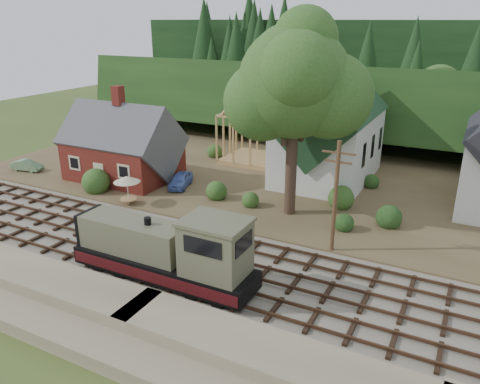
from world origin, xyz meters
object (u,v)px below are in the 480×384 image
at_px(locomotive, 169,252).
at_px(car_green, 27,165).
at_px(patio_set, 127,180).
at_px(car_blue, 181,180).

bearing_deg(locomotive, car_green, 156.98).
xyz_separation_m(locomotive, patio_set, (-10.32, 8.50, 0.34)).
bearing_deg(car_blue, car_green, 174.72).
relative_size(car_blue, patio_set, 1.56).
bearing_deg(patio_set, car_blue, 75.27).
xyz_separation_m(car_blue, car_green, (-17.04, -3.22, -0.10)).
xyz_separation_m(car_blue, patio_set, (-1.50, -5.71, 1.46)).
bearing_deg(patio_set, locomotive, -39.49).
relative_size(locomotive, car_green, 3.43).
height_order(car_green, patio_set, patio_set).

